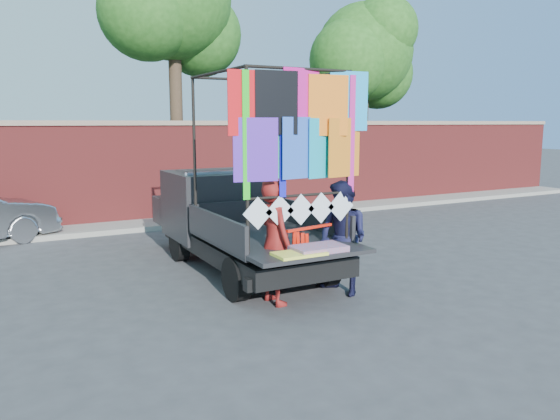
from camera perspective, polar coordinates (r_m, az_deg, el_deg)
name	(u,v)px	position (r m, az deg, el deg)	size (l,w,h in m)	color
ground	(284,294)	(8.33, 0.40, -8.78)	(90.00, 90.00, 0.00)	#38383A
brick_wall	(155,171)	(14.52, -12.94, 4.02)	(30.00, 0.45, 2.61)	maroon
curb	(164,223)	(14.02, -12.00, -1.35)	(30.00, 1.20, 0.12)	gray
tree_mid	(175,6)	(16.14, -10.93, 20.18)	(4.20, 3.30, 7.73)	#38281C
tree_right	(366,56)	(18.98, 9.01, 15.65)	(4.20, 3.30, 6.62)	#38281C
pickup_truck	(229,218)	(10.00, -5.32, -0.85)	(2.09, 5.24, 3.30)	black
woman	(274,242)	(7.71, -0.60, -3.37)	(0.65, 0.43, 1.79)	maroon
man	(343,238)	(8.19, 6.59, -2.95)	(0.83, 0.65, 1.71)	#141534
streamer_bundle	(304,240)	(7.87, 2.56, -3.18)	(0.85, 0.21, 0.60)	red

